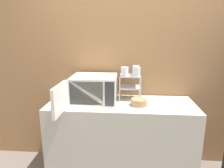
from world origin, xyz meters
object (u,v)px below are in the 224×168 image
object	(u,v)px
bowl	(139,102)
glass_back_right	(136,70)
dish_rack	(130,82)
glass_front_right	(137,72)
microwave	(93,89)
glass_front_left	(125,72)

from	to	relation	value
bowl	glass_back_right	bearing A→B (deg)	97.55
dish_rack	glass_front_right	bearing A→B (deg)	-40.28
microwave	glass_back_right	xyz separation A→B (m)	(0.48, 0.18, 0.19)
microwave	glass_front_left	world-z (taller)	glass_front_left
microwave	dish_rack	distance (m)	0.44
glass_front_left	microwave	bearing A→B (deg)	-169.24
microwave	bowl	xyz separation A→B (m)	(0.52, -0.08, -0.11)
microwave	dish_rack	bearing A→B (deg)	17.21
glass_front_left	glass_front_right	bearing A→B (deg)	1.34
glass_front_right	glass_back_right	bearing A→B (deg)	93.14
dish_rack	glass_front_right	size ratio (longest dim) A/B	2.79
glass_front_right	microwave	bearing A→B (deg)	-171.78
dish_rack	glass_front_right	world-z (taller)	glass_front_right
glass_front_right	bowl	distance (m)	0.34
glass_front_left	glass_front_right	distance (m)	0.13
dish_rack	glass_back_right	size ratio (longest dim) A/B	2.79
microwave	dish_rack	world-z (taller)	microwave
dish_rack	glass_front_left	size ratio (longest dim) A/B	2.79
microwave	bowl	bearing A→B (deg)	-9.06
bowl	microwave	bearing A→B (deg)	170.94
glass_back_right	glass_front_right	distance (m)	0.11
microwave	glass_back_right	distance (m)	0.55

